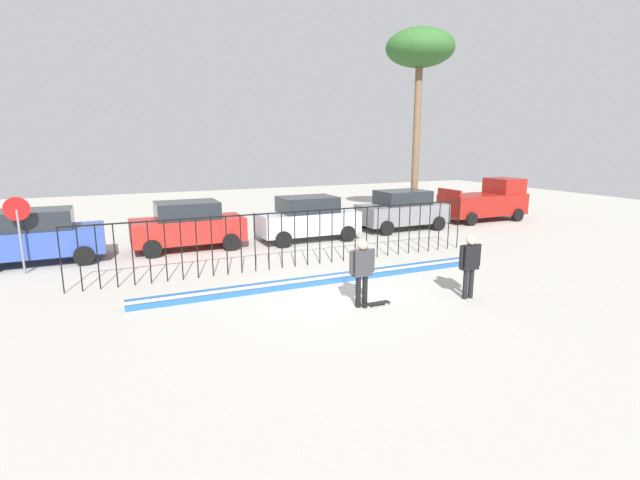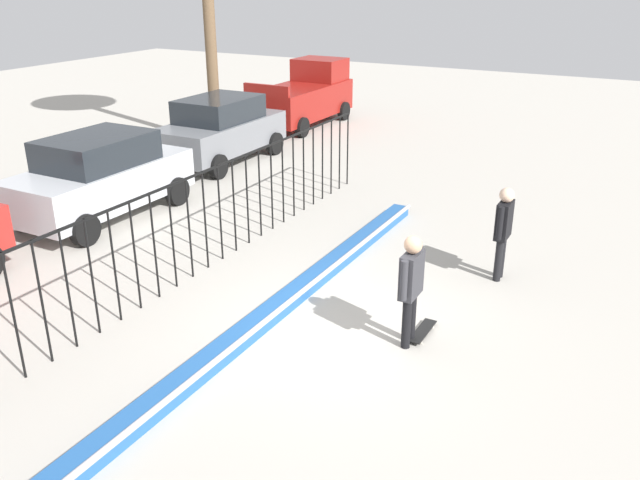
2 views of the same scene
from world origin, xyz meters
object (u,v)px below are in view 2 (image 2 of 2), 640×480
(skateboard, at_px, (423,331))
(camera_operator, at_px, (503,225))
(parked_car_gray, at_px, (220,129))
(parked_car_silver, at_px, (100,176))
(pickup_truck, at_px, (304,96))
(skateboarder, at_px, (411,281))

(skateboard, xyz_separation_m, camera_operator, (2.60, -0.52, 1.00))
(skateboard, height_order, parked_car_gray, parked_car_gray)
(skateboard, relative_size, parked_car_gray, 0.19)
(parked_car_gray, bearing_deg, camera_operator, -112.57)
(camera_operator, height_order, parked_car_silver, parked_car_silver)
(camera_operator, bearing_deg, pickup_truck, -102.18)
(skateboarder, xyz_separation_m, camera_operator, (2.97, -0.63, -0.01))
(parked_car_silver, distance_m, pickup_truck, 10.84)
(skateboard, height_order, camera_operator, camera_operator)
(parked_car_silver, relative_size, pickup_truck, 0.91)
(parked_car_gray, bearing_deg, pickup_truck, 5.37)
(camera_operator, height_order, parked_car_gray, parked_car_gray)
(skateboard, distance_m, parked_car_gray, 11.12)
(camera_operator, distance_m, pickup_truck, 13.79)
(skateboarder, height_order, parked_car_silver, parked_car_silver)
(camera_operator, relative_size, pickup_truck, 0.37)
(skateboard, relative_size, pickup_truck, 0.17)
(camera_operator, xyz_separation_m, parked_car_silver, (-0.99, 8.88, -0.08))
(skateboarder, xyz_separation_m, skateboard, (0.38, -0.10, -1.01))
(skateboarder, distance_m, parked_car_silver, 8.49)
(camera_operator, bearing_deg, skateboarder, 21.34)
(skateboarder, height_order, camera_operator, skateboarder)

